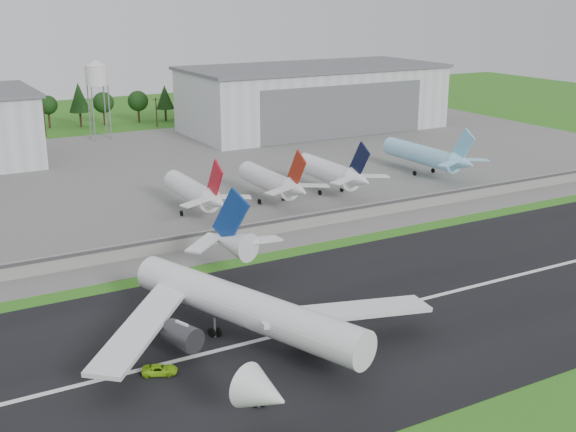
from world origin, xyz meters
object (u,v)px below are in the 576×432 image
main_airliner (245,316)px  parked_jet_navy (334,173)px  parked_jet_red_a (196,192)px  parked_jet_red_b (274,182)px  ground_vehicle (160,370)px  parked_jet_skyblue (428,156)px

main_airliner → parked_jet_navy: main_airliner is taller
parked_jet_red_a → parked_jet_red_b: bearing=0.0°
ground_vehicle → parked_jet_red_b: size_ratio=0.16×
parked_jet_navy → parked_jet_skyblue: (36.19, 4.99, -0.10)m
parked_jet_red_a → parked_jet_red_b: 21.24m
main_airliner → ground_vehicle: (-14.51, -2.11, -4.10)m
main_airliner → parked_jet_red_b: size_ratio=1.83×
parked_jet_red_a → parked_jet_red_b: (21.24, 0.00, 0.01)m
parked_jet_red_b → ground_vehicle: bearing=-128.7°
main_airliner → ground_vehicle: size_ratio=11.43×
parked_jet_red_a → main_airliner: bearing=-106.2°
parked_jet_red_a → parked_jet_navy: size_ratio=1.00×
main_airliner → ground_vehicle: main_airliner is taller
main_airliner → parked_jet_red_b: bearing=-141.9°
parked_jet_red_a → parked_jet_skyblue: size_ratio=0.84×
parked_jet_navy → ground_vehicle: bearing=-136.8°
parked_jet_red_a → parked_jet_skyblue: (75.62, 5.03, 0.09)m
main_airliner → parked_jet_skyblue: size_ratio=1.54×
ground_vehicle → parked_jet_navy: (73.43, 69.07, 5.35)m
ground_vehicle → main_airliner: bearing=-58.3°
parked_jet_skyblue → parked_jet_navy: bearing=-172.1°
ground_vehicle → parked_jet_navy: bearing=-23.3°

